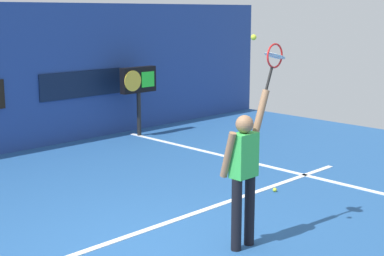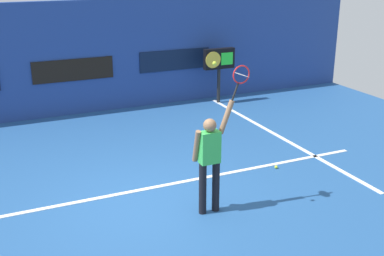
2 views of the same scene
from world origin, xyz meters
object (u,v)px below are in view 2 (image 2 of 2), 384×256
at_px(tennis_racket, 241,77).
at_px(tennis_ball, 215,63).
at_px(spare_ball, 276,167).
at_px(scoreboard_clock, 219,61).
at_px(tennis_player, 210,157).

relative_size(tennis_racket, tennis_ball, 9.19).
bearing_deg(tennis_ball, tennis_racket, 10.07).
bearing_deg(tennis_ball, spare_ball, 29.48).
bearing_deg(scoreboard_clock, spare_ball, -103.42).
relative_size(tennis_player, tennis_ball, 28.95).
bearing_deg(tennis_ball, scoreboard_clock, 61.92).
relative_size(tennis_ball, scoreboard_clock, 0.04).
xyz_separation_m(tennis_racket, spare_ball, (1.55, 1.08, -2.30)).
xyz_separation_m(tennis_player, spare_ball, (2.09, 1.07, -0.98)).
bearing_deg(scoreboard_clock, tennis_player, -118.58).
height_order(tennis_player, scoreboard_clock, tennis_player).
xyz_separation_m(tennis_player, tennis_racket, (0.54, -0.00, 1.33)).
height_order(tennis_racket, spare_ball, tennis_racket).
distance_m(tennis_player, tennis_racket, 1.43).
xyz_separation_m(tennis_ball, scoreboard_clock, (3.25, 6.08, -1.34)).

